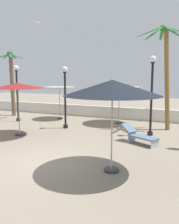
% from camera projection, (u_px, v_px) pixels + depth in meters
% --- Properties ---
extents(ground_plane, '(56.00, 56.00, 0.00)m').
position_uv_depth(ground_plane, '(52.00, 163.00, 8.86)').
color(ground_plane, gray).
extents(boundary_wall, '(25.20, 0.30, 0.86)m').
position_uv_depth(boundary_wall, '(125.00, 113.00, 17.60)').
color(boundary_wall, silver).
rests_on(boundary_wall, ground_plane).
extents(patio_umbrella_1, '(2.71, 2.71, 2.83)m').
position_uv_depth(patio_umbrella_1, '(18.00, 86.00, 12.54)').
color(patio_umbrella_1, '#333338').
rests_on(patio_umbrella_1, ground_plane).
extents(patio_umbrella_2, '(3.15, 3.15, 3.06)m').
position_uv_depth(patio_umbrella_2, '(112.00, 88.00, 7.66)').
color(patio_umbrella_2, '#333338').
rests_on(patio_umbrella_2, ground_plane).
extents(patio_umbrella_3, '(2.95, 2.95, 2.54)m').
position_uv_depth(patio_umbrella_3, '(119.00, 89.00, 15.75)').
color(patio_umbrella_3, '#333338').
rests_on(patio_umbrella_3, ground_plane).
extents(patio_umbrella_4, '(2.24, 2.24, 2.43)m').
position_uv_depth(patio_umbrella_4, '(59.00, 89.00, 17.50)').
color(patio_umbrella_4, '#333338').
rests_on(patio_umbrella_4, ground_plane).
extents(palm_tree_0, '(2.05, 2.04, 5.03)m').
position_uv_depth(palm_tree_0, '(12.00, 76.00, 18.83)').
color(palm_tree_0, brown).
rests_on(palm_tree_0, ground_plane).
extents(palm_tree_1, '(2.95, 2.97, 5.97)m').
position_uv_depth(palm_tree_1, '(166.00, 63.00, 13.78)').
color(palm_tree_1, olive).
rests_on(palm_tree_1, ground_plane).
extents(lamp_post_0, '(0.36, 0.36, 3.83)m').
position_uv_depth(lamp_post_0, '(17.00, 87.00, 16.56)').
color(lamp_post_0, black).
rests_on(lamp_post_0, ground_plane).
extents(lamp_post_2, '(0.35, 0.35, 4.15)m').
position_uv_depth(lamp_post_2, '(152.00, 89.00, 12.54)').
color(lamp_post_2, black).
rests_on(lamp_post_2, ground_plane).
extents(lamp_post_3, '(0.35, 0.35, 3.68)m').
position_uv_depth(lamp_post_3, '(65.00, 91.00, 14.35)').
color(lamp_post_3, black).
rests_on(lamp_post_3, ground_plane).
extents(lounge_chair_0, '(1.92, 1.32, 0.83)m').
position_uv_depth(lounge_chair_0, '(139.00, 135.00, 11.30)').
color(lounge_chair_0, '#B7B7BC').
rests_on(lounge_chair_0, ground_plane).
extents(seagull_1, '(0.39, 1.08, 0.18)m').
position_uv_depth(seagull_1, '(37.00, 23.00, 17.17)').
color(seagull_1, white).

